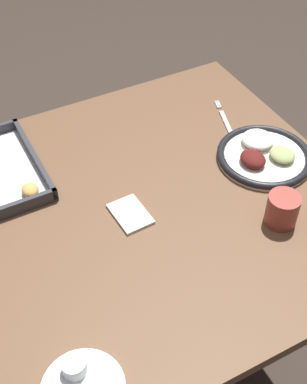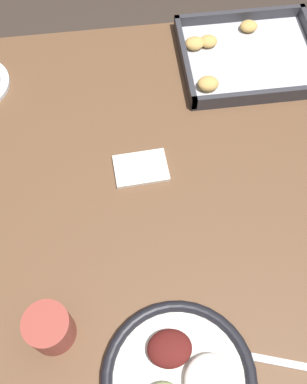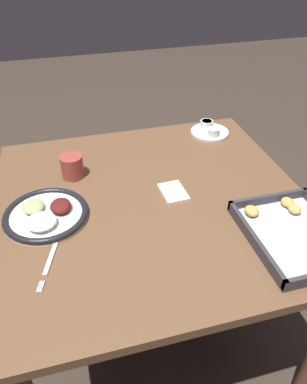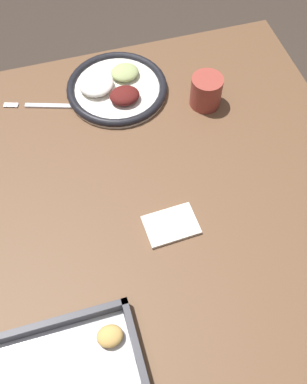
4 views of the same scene
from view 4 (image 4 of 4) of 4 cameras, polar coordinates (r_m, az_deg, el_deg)
ground_plane at (r=1.64m, az=0.04°, el=-14.44°), size 8.00×8.00×0.00m
dining_table at (r=1.06m, az=0.06°, el=-4.20°), size 0.94×0.96×0.74m
dinner_plate at (r=1.15m, az=-4.94°, el=13.05°), size 0.25×0.25×0.04m
fork at (r=1.14m, az=-12.91°, el=10.62°), size 0.20×0.08×0.00m
drinking_cup at (r=1.10m, az=6.70°, el=12.58°), size 0.08×0.08×0.08m
napkin at (r=0.92m, az=2.23°, el=-4.22°), size 0.11×0.08×0.01m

